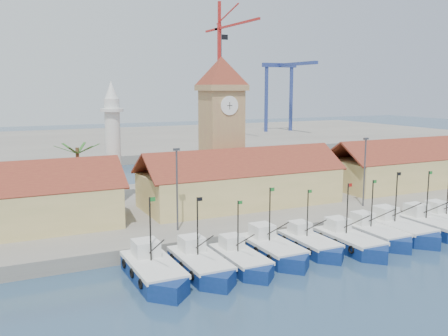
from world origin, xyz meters
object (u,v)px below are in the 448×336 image
boat_5 (352,243)px  minaret (113,142)px  clock_tower (221,123)px  boat_0 (155,273)px

boat_5 → minaret: bearing=125.7°
boat_5 → minaret: minaret is taller
boat_5 → clock_tower: (-3.71, 24.04, 11.20)m
boat_0 → minaret: bearing=83.9°
boat_0 → minaret: 27.09m
boat_0 → clock_tower: bearing=52.9°
boat_0 → boat_5: bearing=-1.6°
clock_tower → minaret: bearing=172.4°
boat_5 → minaret: (-18.71, 26.05, 8.97)m
boat_5 → clock_tower: bearing=98.8°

